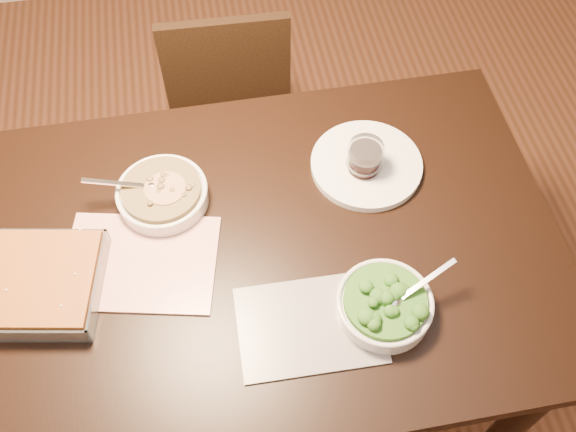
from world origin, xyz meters
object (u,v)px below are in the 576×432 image
Objects in this scene: table at (251,269)px; dinner_plate at (366,165)px; stew_bowl at (162,194)px; chair_far at (228,89)px; baking_dish at (21,283)px; wine_tumbler at (365,159)px; broccoli_bowl at (384,304)px.

table is 0.37m from dinner_plate.
stew_bowl reaches higher than chair_far.
dinner_plate is at bearing 24.03° from baking_dish.
wine_tumbler is at bearing 0.25° from stew_bowl.
stew_bowl is (-0.18, 0.16, 0.12)m from table.
stew_bowl is 0.48m from wine_tumbler.
dinner_plate is at bearing 49.68° from wine_tumbler.
broccoli_bowl is at bearing -3.50° from baking_dish.
dinner_plate is at bearing 29.50° from table.
table is 0.27m from stew_bowl.
stew_bowl is at bearing 40.43° from baking_dish.
stew_bowl is at bearing 137.75° from table.
table is at bearing 89.72° from chair_far.
broccoli_bowl is at bearing -97.16° from wine_tumbler.
chair_far is at bearing 113.06° from wine_tumbler.
table is 0.35m from broccoli_bowl.
baking_dish reaches higher than dinner_plate.
dinner_plate is (0.06, 0.38, -0.02)m from broccoli_bowl.
broccoli_bowl is at bearing -98.65° from dinner_plate.
baking_dish is at bearing -149.88° from stew_bowl.
stew_bowl is 0.56m from broccoli_bowl.
chair_far is at bearing 87.79° from table.
table is 5.97× the size of stew_bowl.
chair_far is at bearing 102.68° from broccoli_bowl.
wine_tumbler is (0.30, 0.16, 0.15)m from table.
table is 0.37m from wine_tumbler.
dinner_plate is 0.33× the size of chair_far.
wine_tumbler is at bearing 114.98° from chair_far.
wine_tumbler reaches higher than stew_bowl.
broccoli_bowl reaches higher than table.
dinner_plate is (0.01, 0.01, -0.04)m from wine_tumbler.
broccoli_bowl is 0.37m from wine_tumbler.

